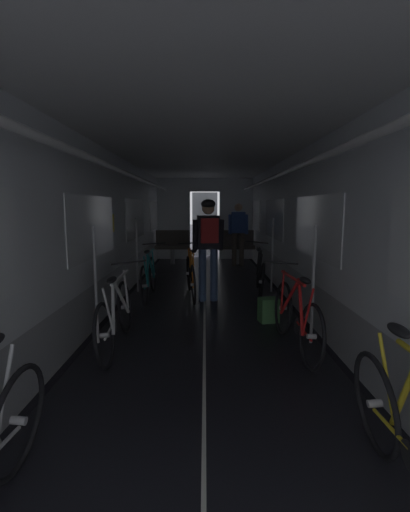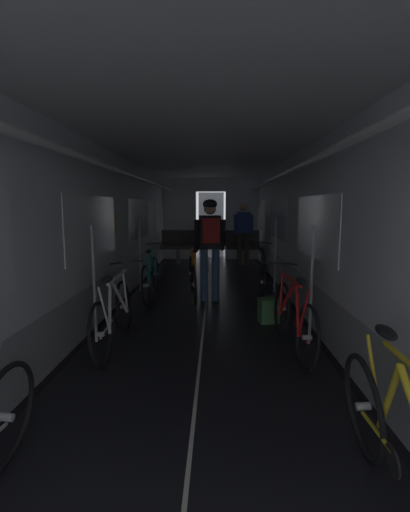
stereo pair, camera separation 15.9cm
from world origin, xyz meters
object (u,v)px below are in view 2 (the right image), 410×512
object	(u,v)px
bicycle_orange_in_aisle	(193,276)
person_cyclist_aisle	(210,239)
bicycle_red	(293,317)
bench_seat_far_left	(178,244)
bicycle_yellow	(400,451)
bicycle_black	(263,274)
bench_seat_far_right	(242,244)
person_standing_near_bench	(243,230)
bicycle_white	(114,315)
backpack_on_floor	(268,310)
bicycle_teal	(151,277)

from	to	relation	value
bicycle_orange_in_aisle	person_cyclist_aisle	bearing A→B (deg)	-41.00
bicycle_red	person_cyclist_aisle	distance (m)	2.42
bench_seat_far_left	bicycle_yellow	xyz separation A→B (m)	(2.01, -8.40, -0.19)
bicycle_red	bicycle_orange_in_aisle	bearing A→B (deg)	118.11
bicycle_orange_in_aisle	bicycle_yellow	bearing A→B (deg)	-73.67
person_cyclist_aisle	bicycle_orange_in_aisle	size ratio (longest dim) A/B	1.03
bicycle_black	person_cyclist_aisle	size ratio (longest dim) A/B	0.98
bicycle_black	bench_seat_far_right	bearing A→B (deg)	91.96
bicycle_red	person_standing_near_bench	world-z (taller)	person_standing_near_bench
person_standing_near_bench	bicycle_orange_in_aisle	bearing A→B (deg)	-108.52
bicycle_black	person_standing_near_bench	bearing A→B (deg)	92.14
person_standing_near_bench	bench_seat_far_left	bearing A→B (deg)	168.21
bicycle_white	backpack_on_floor	bearing A→B (deg)	26.50
person_cyclist_aisle	backpack_on_floor	bearing A→B (deg)	-53.38
bench_seat_far_right	bicycle_red	size ratio (longest dim) A/B	0.58
bicycle_orange_in_aisle	backpack_on_floor	world-z (taller)	bicycle_orange_in_aisle
bicycle_red	bicycle_black	bearing A→B (deg)	90.17
bicycle_yellow	backpack_on_floor	xyz separation A→B (m)	(-0.21, 3.22, -0.21)
bicycle_white	bicycle_red	world-z (taller)	bicycle_white
bicycle_yellow	person_standing_near_bench	size ratio (longest dim) A/B	1.00
bicycle_black	bicycle_yellow	bearing A→B (deg)	-88.97
bench_seat_far_right	bicycle_yellow	size ratio (longest dim) A/B	0.58
bicycle_black	bicycle_red	xyz separation A→B (m)	(0.01, -2.60, 0.00)
bench_seat_far_left	bicycle_orange_in_aisle	bearing A→B (deg)	-80.14
bench_seat_far_right	bicycle_red	bearing A→B (deg)	-88.79
person_cyclist_aisle	backpack_on_floor	world-z (taller)	person_cyclist_aisle
bicycle_yellow	bicycle_orange_in_aisle	xyz separation A→B (m)	(-1.35, 4.61, 0.00)
bicycle_teal	bicycle_yellow	world-z (taller)	bicycle_yellow
bicycle_black	bicycle_orange_in_aisle	size ratio (longest dim) A/B	1.00
bench_seat_far_left	bench_seat_far_right	distance (m)	1.80
bench_seat_far_right	bicycle_yellow	xyz separation A→B (m)	(0.21, -8.40, -0.19)
bicycle_white	person_standing_near_bench	size ratio (longest dim) A/B	1.00
person_standing_near_bench	backpack_on_floor	distance (m)	4.87
backpack_on_floor	bicycle_black	bearing A→B (deg)	85.75
bicycle_teal	backpack_on_floor	distance (m)	2.29
bicycle_yellow	bench_seat_far_left	bearing A→B (deg)	103.45
bench_seat_far_right	bicycle_white	bearing A→B (deg)	-107.22
bicycle_teal	bicycle_orange_in_aisle	bearing A→B (deg)	6.89
bench_seat_far_right	bicycle_orange_in_aisle	world-z (taller)	bench_seat_far_right
bench_seat_far_left	backpack_on_floor	size ratio (longest dim) A/B	2.89
bicycle_red	bench_seat_far_left	bearing A→B (deg)	107.37
bicycle_white	bicycle_teal	xyz separation A→B (m)	(0.03, 2.25, 0.00)
bicycle_yellow	bicycle_orange_in_aisle	bearing A→B (deg)	106.33
bicycle_black	bicycle_teal	xyz separation A→B (m)	(-2.00, -0.31, 0.00)
bicycle_white	bicycle_red	distance (m)	2.03
bench_seat_far_right	bicycle_teal	world-z (taller)	bench_seat_far_right
bench_seat_far_right	bicycle_teal	bearing A→B (deg)	-115.78
bicycle_white	person_cyclist_aisle	xyz separation A→B (m)	(1.07, 2.07, 0.69)
person_cyclist_aisle	bicycle_orange_in_aisle	xyz separation A→B (m)	(-0.31, 0.27, -0.69)
bench_seat_far_right	person_cyclist_aisle	xyz separation A→B (m)	(-0.83, -4.06, 0.50)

